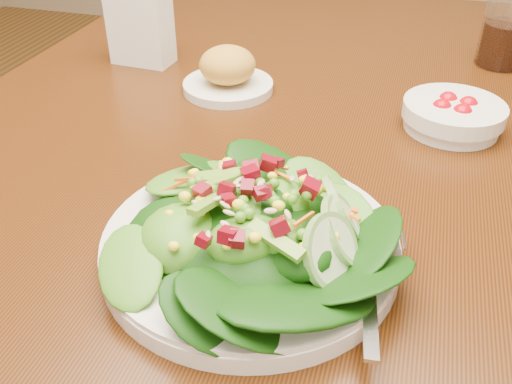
% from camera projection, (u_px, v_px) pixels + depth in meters
% --- Properties ---
extents(dining_table, '(0.90, 1.40, 0.75)m').
position_uv_depth(dining_table, '(258.00, 174.00, 0.88)').
color(dining_table, '#45210C').
rests_on(dining_table, ground_plane).
extents(chair_far, '(0.44, 0.44, 0.82)m').
position_uv_depth(chair_far, '(312.00, 51.00, 1.92)').
color(chair_far, '#391D0F').
rests_on(chair_far, ground_plane).
extents(salad_plate, '(0.30, 0.29, 0.09)m').
position_uv_depth(salad_plate, '(260.00, 232.00, 0.55)').
color(salad_plate, white).
rests_on(salad_plate, dining_table).
extents(bread_plate, '(0.14, 0.14, 0.07)m').
position_uv_depth(bread_plate, '(228.00, 73.00, 0.88)').
color(bread_plate, white).
rests_on(bread_plate, dining_table).
extents(tomato_bowl, '(0.14, 0.14, 0.05)m').
position_uv_depth(tomato_bowl, '(453.00, 115.00, 0.78)').
color(tomato_bowl, white).
rests_on(tomato_bowl, dining_table).
extents(drinking_glass, '(0.08, 0.08, 0.14)m').
position_uv_depth(drinking_glass, '(507.00, 29.00, 0.95)').
color(drinking_glass, silver).
rests_on(drinking_glass, dining_table).
extents(napkin_holder, '(0.10, 0.06, 0.13)m').
position_uv_depth(napkin_holder, '(140.00, 23.00, 0.96)').
color(napkin_holder, white).
rests_on(napkin_holder, dining_table).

